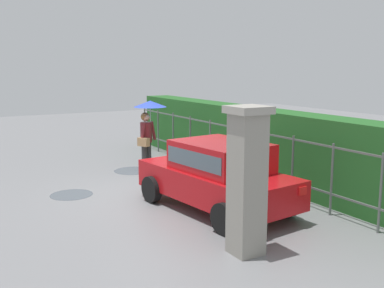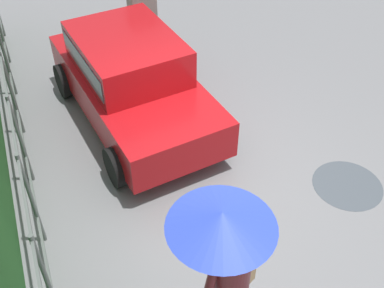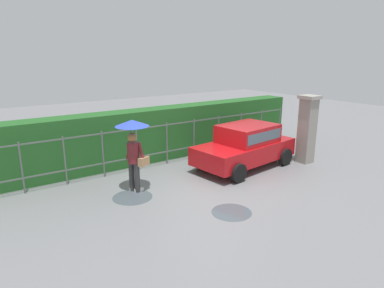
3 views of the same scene
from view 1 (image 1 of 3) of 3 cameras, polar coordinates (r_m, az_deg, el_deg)
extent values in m
plane|color=slate|center=(11.05, -4.58, -6.20)|extent=(40.00, 40.00, 0.00)
cube|color=#B71116|center=(9.70, 3.03, -4.89)|extent=(3.87, 2.07, 0.60)
cube|color=#B71116|center=(9.45, 3.64, -1.55)|extent=(2.06, 1.66, 0.60)
cube|color=#4C5B66|center=(9.45, 3.64, -1.44)|extent=(1.91, 1.66, 0.33)
cylinder|color=black|center=(10.28, -5.10, -5.69)|extent=(0.62, 0.25, 0.60)
cylinder|color=black|center=(11.22, 2.24, -4.34)|extent=(0.62, 0.25, 0.60)
cylinder|color=black|center=(8.35, 4.06, -9.36)|extent=(0.62, 0.25, 0.60)
cylinder|color=black|center=(9.48, 11.84, -7.20)|extent=(0.62, 0.25, 0.60)
cube|color=red|center=(7.98, 8.57, -7.10)|extent=(0.08, 0.21, 0.16)
cube|color=red|center=(8.77, 13.67, -5.73)|extent=(0.08, 0.21, 0.16)
cylinder|color=#333333|center=(13.38, -5.45, -1.52)|extent=(0.15, 0.15, 0.86)
cylinder|color=#333333|center=(13.23, -6.01, -1.65)|extent=(0.15, 0.15, 0.86)
cube|color=white|center=(13.42, -5.23, -3.18)|extent=(0.26, 0.10, 0.08)
cube|color=white|center=(13.27, -5.78, -3.34)|extent=(0.26, 0.10, 0.08)
cylinder|color=maroon|center=(13.18, -5.78, 1.48)|extent=(0.34, 0.34, 0.58)
sphere|color=#DBAD89|center=(13.13, -5.81, 3.34)|extent=(0.22, 0.22, 0.22)
sphere|color=olive|center=(13.14, -5.91, 3.44)|extent=(0.25, 0.25, 0.25)
cylinder|color=maroon|center=(13.29, -4.90, 1.69)|extent=(0.18, 0.24, 0.56)
cylinder|color=maroon|center=(12.96, -6.14, 1.47)|extent=(0.18, 0.24, 0.56)
cylinder|color=#B2B2B7|center=(13.13, -5.25, 2.98)|extent=(0.02, 0.02, 0.77)
cone|color=blue|center=(13.09, -5.28, 5.05)|extent=(0.94, 0.94, 0.18)
cube|color=tan|center=(12.95, -6.10, 0.25)|extent=(0.38, 0.29, 0.24)
cube|color=gray|center=(7.34, 6.90, -5.16)|extent=(0.48, 0.48, 2.30)
cube|color=#9E998E|center=(7.12, 7.10, 4.30)|extent=(0.60, 0.60, 0.12)
cylinder|color=#59605B|center=(17.33, -5.94, 2.11)|extent=(0.05, 0.05, 1.50)
cylinder|color=#59605B|center=(16.28, -4.28, 1.65)|extent=(0.05, 0.05, 1.50)
cylinder|color=#59605B|center=(15.24, -2.38, 1.12)|extent=(0.05, 0.05, 1.50)
cylinder|color=#59605B|center=(14.23, -0.21, 0.51)|extent=(0.05, 0.05, 1.50)
cylinder|color=#59605B|center=(13.24, 2.28, -0.19)|extent=(0.05, 0.05, 1.50)
cylinder|color=#59605B|center=(12.28, 5.17, -1.00)|extent=(0.05, 0.05, 1.50)
cylinder|color=#59605B|center=(11.36, 8.54, -1.95)|extent=(0.05, 0.05, 1.50)
cylinder|color=#59605B|center=(10.49, 12.50, -3.04)|extent=(0.05, 0.05, 1.50)
cylinder|color=#59605B|center=(9.68, 17.14, -4.31)|extent=(0.05, 0.05, 1.50)
cylinder|color=#59605B|center=(8.96, 22.61, -5.75)|extent=(0.05, 0.05, 1.50)
cube|color=#59605B|center=(12.17, 5.22, 2.10)|extent=(11.68, 0.03, 0.04)
cube|color=#59605B|center=(12.34, 5.15, -2.37)|extent=(11.68, 0.03, 0.04)
cube|color=#235B23|center=(12.69, 8.04, 0.21)|extent=(12.68, 0.90, 1.90)
cylinder|color=#4C545B|center=(11.28, -14.90, -6.17)|extent=(1.01, 1.01, 0.00)
cylinder|color=#4C545B|center=(13.48, -7.46, -3.33)|extent=(1.10, 1.10, 0.00)
camera|label=2|loc=(15.59, -4.99, 16.68)|focal=43.56mm
camera|label=3|loc=(16.03, -41.53, 10.22)|focal=31.62mm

